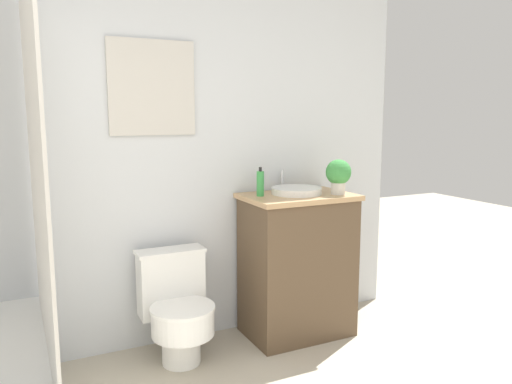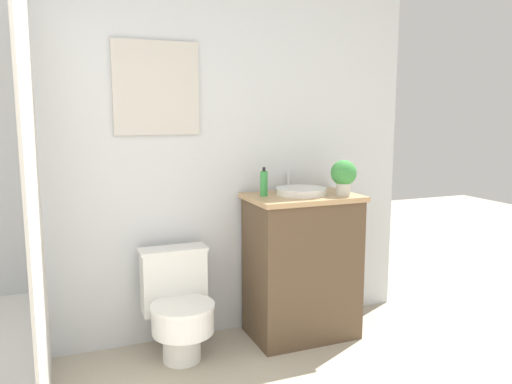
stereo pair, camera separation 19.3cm
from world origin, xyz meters
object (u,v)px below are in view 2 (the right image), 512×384
at_px(sink, 301,191).
at_px(potted_plant, 344,175).
at_px(soap_bottle, 264,183).
at_px(toilet, 179,305).

distance_m(sink, potted_plant, 0.27).
xyz_separation_m(sink, potted_plant, (0.22, -0.13, 0.10)).
bearing_deg(sink, potted_plant, -29.98).
xyz_separation_m(sink, soap_bottle, (-0.24, 0.02, 0.06)).
height_order(toilet, sink, sink).
xyz_separation_m(soap_bottle, potted_plant, (0.46, -0.15, 0.05)).
xyz_separation_m(toilet, soap_bottle, (0.54, 0.04, 0.66)).
height_order(sink, soap_bottle, soap_bottle).
bearing_deg(toilet, sink, 1.43).
bearing_deg(soap_bottle, sink, -5.69).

